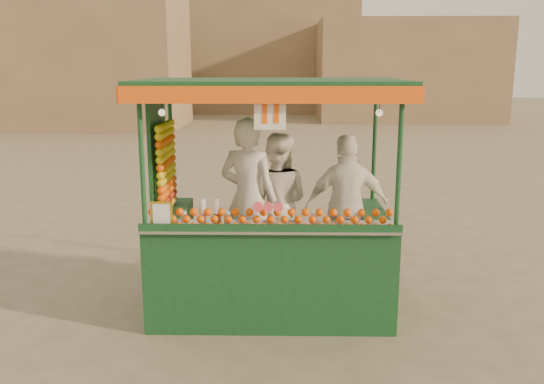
{
  "coord_description": "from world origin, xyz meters",
  "views": [
    {
      "loc": [
        0.57,
        -6.46,
        2.77
      ],
      "look_at": [
        0.47,
        -0.2,
        1.38
      ],
      "focal_mm": 37.69,
      "sensor_mm": 36.0,
      "label": 1
    }
  ],
  "objects_px": {
    "vendor_middle": "(276,202)",
    "juice_cart": "(265,239)",
    "vendor_right": "(347,207)",
    "vendor_left": "(248,199)"
  },
  "relations": [
    {
      "from": "vendor_right",
      "to": "juice_cart",
      "type": "bearing_deg",
      "value": 10.18
    },
    {
      "from": "juice_cart",
      "to": "vendor_right",
      "type": "height_order",
      "value": "juice_cart"
    },
    {
      "from": "juice_cart",
      "to": "vendor_middle",
      "type": "bearing_deg",
      "value": 76.14
    },
    {
      "from": "vendor_middle",
      "to": "juice_cart",
      "type": "bearing_deg",
      "value": 86.36
    },
    {
      "from": "juice_cart",
      "to": "vendor_right",
      "type": "xyz_separation_m",
      "value": [
        0.95,
        0.29,
        0.31
      ]
    },
    {
      "from": "vendor_left",
      "to": "vendor_middle",
      "type": "height_order",
      "value": "vendor_left"
    },
    {
      "from": "vendor_middle",
      "to": "vendor_right",
      "type": "distance_m",
      "value": 0.86
    },
    {
      "from": "juice_cart",
      "to": "vendor_left",
      "type": "distance_m",
      "value": 0.52
    },
    {
      "from": "vendor_middle",
      "to": "vendor_right",
      "type": "bearing_deg",
      "value": 174.45
    },
    {
      "from": "vendor_left",
      "to": "vendor_right",
      "type": "distance_m",
      "value": 1.15
    }
  ]
}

